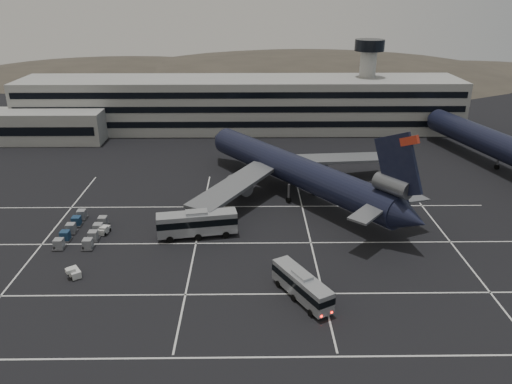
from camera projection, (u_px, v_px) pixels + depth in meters
ground at (234, 256)px, 74.30m from camera, size 260.00×260.00×0.00m
lane_markings at (240, 254)px, 74.98m from camera, size 90.00×55.62×0.01m
terminal at (230, 105)px, 137.35m from camera, size 125.00×26.00×24.00m
hills at (282, 99)px, 236.20m from camera, size 352.00×180.00×44.00m
trijet_main at (297, 170)px, 93.42m from camera, size 39.87×49.79×18.08m
trijet_far at (504, 147)px, 106.56m from camera, size 22.53×57.08×18.08m
bus_near at (302, 285)px, 63.46m from camera, size 7.30×10.47×3.75m
bus_far at (197, 223)px, 79.22m from camera, size 13.01×5.05×4.49m
tug_a at (104, 230)px, 80.80m from camera, size 1.83×2.48×1.43m
tug_b at (74, 272)px, 68.76m from camera, size 2.51×2.73×1.51m
uld_cluster at (82, 230)px, 80.43m from camera, size 6.25×12.65×1.64m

